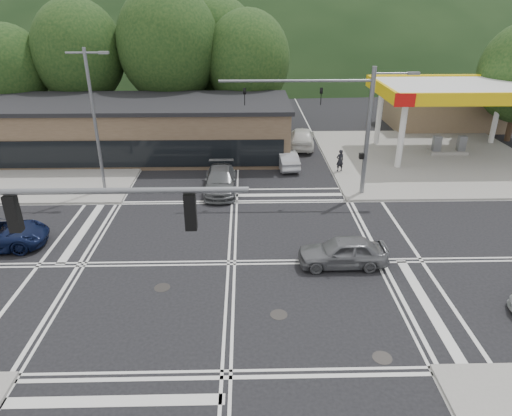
{
  "coord_description": "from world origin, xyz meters",
  "views": [
    {
      "loc": [
        0.73,
        -18.8,
        11.6
      ],
      "look_at": [
        1.25,
        3.22,
        1.4
      ],
      "focal_mm": 32.0,
      "sensor_mm": 36.0,
      "label": 1
    }
  ],
  "objects_px": {
    "car_queue_a": "(286,159)",
    "car_queue_b": "(302,137)",
    "car_grey_center": "(343,252)",
    "pedestrian": "(340,160)",
    "car_northbound": "(220,181)"
  },
  "relations": [
    {
      "from": "car_queue_b",
      "to": "car_northbound",
      "type": "bearing_deg",
      "value": 62.16
    },
    {
      "from": "car_grey_center",
      "to": "car_queue_b",
      "type": "height_order",
      "value": "car_queue_b"
    },
    {
      "from": "car_queue_a",
      "to": "car_queue_b",
      "type": "height_order",
      "value": "car_queue_b"
    },
    {
      "from": "car_grey_center",
      "to": "car_northbound",
      "type": "relative_size",
      "value": 0.84
    },
    {
      "from": "car_queue_b",
      "to": "car_northbound",
      "type": "height_order",
      "value": "car_queue_b"
    },
    {
      "from": "car_grey_center",
      "to": "pedestrian",
      "type": "distance_m",
      "value": 12.68
    },
    {
      "from": "car_grey_center",
      "to": "car_queue_b",
      "type": "distance_m",
      "value": 18.84
    },
    {
      "from": "pedestrian",
      "to": "car_queue_a",
      "type": "bearing_deg",
      "value": -38.14
    },
    {
      "from": "car_grey_center",
      "to": "car_queue_b",
      "type": "relative_size",
      "value": 0.84
    },
    {
      "from": "car_queue_a",
      "to": "car_queue_b",
      "type": "relative_size",
      "value": 0.78
    },
    {
      "from": "car_queue_a",
      "to": "car_grey_center",
      "type": "bearing_deg",
      "value": 89.56
    },
    {
      "from": "car_queue_a",
      "to": "car_queue_b",
      "type": "xyz_separation_m",
      "value": [
        1.73,
        5.04,
        0.21
      ]
    },
    {
      "from": "car_grey_center",
      "to": "car_queue_a",
      "type": "distance_m",
      "value": 13.88
    },
    {
      "from": "car_grey_center",
      "to": "pedestrian",
      "type": "height_order",
      "value": "pedestrian"
    },
    {
      "from": "car_queue_b",
      "to": "pedestrian",
      "type": "height_order",
      "value": "pedestrian"
    }
  ]
}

